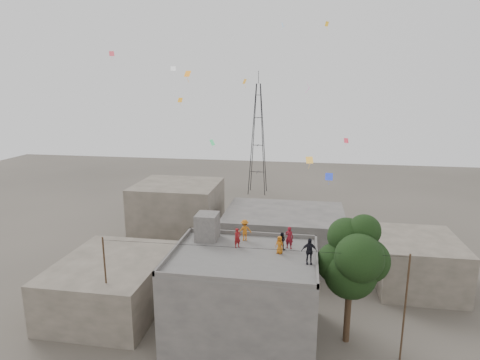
% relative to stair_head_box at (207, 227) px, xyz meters
% --- Properties ---
extents(ground, '(140.00, 140.00, 0.00)m').
position_rel_stair_head_box_xyz_m(ground, '(3.20, -2.60, -7.10)').
color(ground, '#433E37').
rests_on(ground, ground).
extents(main_building, '(10.00, 8.00, 6.10)m').
position_rel_stair_head_box_xyz_m(main_building, '(3.20, -2.60, -4.05)').
color(main_building, '#514E4B').
rests_on(main_building, ground).
extents(parapet, '(10.00, 8.00, 0.30)m').
position_rel_stair_head_box_xyz_m(parapet, '(3.20, -2.60, -0.85)').
color(parapet, '#514E4B').
rests_on(parapet, main_building).
extents(stair_head_box, '(1.60, 1.80, 2.00)m').
position_rel_stair_head_box_xyz_m(stair_head_box, '(0.00, 0.00, 0.00)').
color(stair_head_box, '#514E4B').
rests_on(stair_head_box, main_building).
extents(neighbor_west, '(8.00, 10.00, 4.00)m').
position_rel_stair_head_box_xyz_m(neighbor_west, '(-7.80, -0.60, -5.10)').
color(neighbor_west, '#595246').
rests_on(neighbor_west, ground).
extents(neighbor_north, '(12.00, 9.00, 5.00)m').
position_rel_stair_head_box_xyz_m(neighbor_north, '(5.20, 11.40, -4.60)').
color(neighbor_north, '#514E4B').
rests_on(neighbor_north, ground).
extents(neighbor_northwest, '(9.00, 8.00, 7.00)m').
position_rel_stair_head_box_xyz_m(neighbor_northwest, '(-6.80, 13.40, -3.60)').
color(neighbor_northwest, '#595246').
rests_on(neighbor_northwest, ground).
extents(neighbor_east, '(7.00, 8.00, 4.40)m').
position_rel_stair_head_box_xyz_m(neighbor_east, '(17.20, 7.40, -4.90)').
color(neighbor_east, '#595246').
rests_on(neighbor_east, ground).
extents(tree, '(4.90, 4.60, 9.10)m').
position_rel_stair_head_box_xyz_m(tree, '(10.57, -2.00, -1.00)').
color(tree, black).
rests_on(tree, ground).
extents(utility_line, '(20.12, 0.62, 7.40)m').
position_rel_stair_head_box_xyz_m(utility_line, '(3.70, -3.85, -3.27)').
color(utility_line, black).
rests_on(utility_line, ground).
extents(transmission_tower, '(2.97, 2.97, 20.01)m').
position_rel_stair_head_box_xyz_m(transmission_tower, '(-0.80, 37.40, 1.97)').
color(transmission_tower, black).
rests_on(transmission_tower, ground).
extents(person_red_adult, '(0.69, 0.55, 1.64)m').
position_rel_stair_head_box_xyz_m(person_red_adult, '(6.20, -0.82, -0.18)').
color(person_red_adult, maroon).
rests_on(person_red_adult, main_building).
extents(person_orange_child, '(0.73, 0.62, 1.26)m').
position_rel_stair_head_box_xyz_m(person_orange_child, '(5.59, -1.81, -0.37)').
color(person_orange_child, '#BB6315').
rests_on(person_orange_child, main_building).
extents(person_dark_child, '(0.73, 0.66, 1.25)m').
position_rel_stair_head_box_xyz_m(person_dark_child, '(5.69, -1.00, -0.38)').
color(person_dark_child, black).
rests_on(person_dark_child, main_building).
extents(person_dark_adult, '(1.08, 0.57, 1.75)m').
position_rel_stair_head_box_xyz_m(person_dark_adult, '(7.60, -3.19, -0.12)').
color(person_dark_adult, black).
rests_on(person_dark_adult, main_building).
extents(person_orange_adult, '(1.19, 0.94, 1.62)m').
position_rel_stair_head_box_xyz_m(person_orange_adult, '(2.83, 0.21, -0.19)').
color(person_orange_adult, '#BE6415').
rests_on(person_orange_adult, main_building).
extents(person_red_child, '(0.62, 0.62, 1.45)m').
position_rel_stair_head_box_xyz_m(person_red_child, '(2.54, -1.25, -0.27)').
color(person_red_child, maroon).
rests_on(person_red_child, main_building).
extents(kites, '(19.67, 12.67, 12.26)m').
position_rel_stair_head_box_xyz_m(kites, '(3.15, 4.36, 9.42)').
color(kites, orange).
rests_on(kites, ground).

